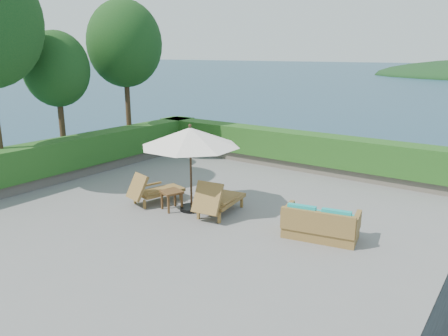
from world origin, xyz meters
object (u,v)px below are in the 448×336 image
Objects in this scene: lounge_right at (218,200)px; wicker_loveseat at (320,225)px; patio_umbrella at (190,138)px; lounge_left at (153,190)px; side_table at (172,194)px.

lounge_right reaches higher than wicker_loveseat.
patio_umbrella reaches higher than lounge_left.
lounge_left is at bearing -179.67° from lounge_right.
lounge_right is at bearing 23.30° from lounge_left.
lounge_left is 2.59× the size of side_table.
patio_umbrella is at bearing -179.71° from lounge_right.
patio_umbrella is 5.17× the size of side_table.
lounge_left is at bearing 174.39° from wicker_loveseat.
lounge_left reaches higher than wicker_loveseat.
patio_umbrella is at bearing 173.41° from wicker_loveseat.
wicker_loveseat is at bearing 20.54° from lounge_left.
lounge_left is at bearing 171.27° from side_table.
lounge_left is 2.06m from lounge_right.
lounge_right is at bearing 172.34° from wicker_loveseat.
patio_umbrella is 1.75m from lounge_right.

